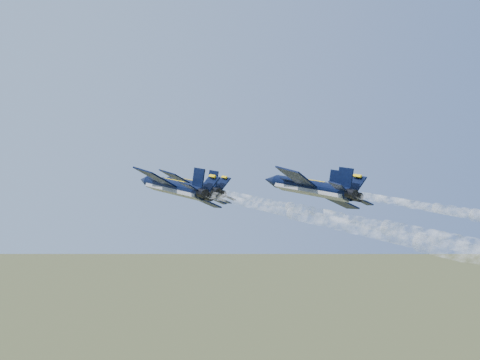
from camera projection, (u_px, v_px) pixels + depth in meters
name	position (u px, v px, depth m)	size (l,w,h in m)	color
jet_lead	(191.00, 186.00, 111.33)	(12.98, 18.78, 6.14)	black
jet_left	(173.00, 187.00, 92.53)	(12.98, 18.78, 6.14)	black
jet_right	(307.00, 187.00, 107.26)	(12.98, 18.78, 6.14)	black
jet_slot	(310.00, 188.00, 88.94)	(12.98, 18.78, 6.14)	black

